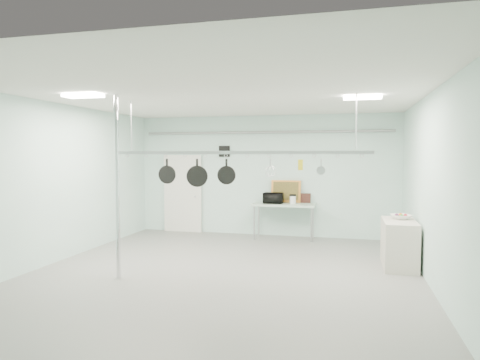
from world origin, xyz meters
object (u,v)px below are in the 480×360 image
(pot_rack, at_px, (236,151))
(fruit_bowl, at_px, (401,217))
(side_cabinet, at_px, (399,244))
(skillet_left, at_px, (167,171))
(prep_table, at_px, (284,206))
(microwave, at_px, (273,198))
(skillet_right, at_px, (226,172))
(chrome_pole, at_px, (117,187))
(skillet_mid, at_px, (197,173))
(coffee_canister, at_px, (293,200))

(pot_rack, bearing_deg, fruit_bowl, 23.10)
(side_cabinet, distance_m, skillet_left, 4.67)
(prep_table, xyz_separation_m, microwave, (-0.28, 0.01, 0.21))
(side_cabinet, relative_size, pot_rack, 0.25)
(skillet_right, bearing_deg, fruit_bowl, 17.40)
(prep_table, height_order, pot_rack, pot_rack)
(pot_rack, bearing_deg, skillet_right, 180.00)
(chrome_pole, height_order, pot_rack, chrome_pole)
(prep_table, xyz_separation_m, side_cabinet, (2.55, -2.20, -0.38))
(skillet_left, xyz_separation_m, skillet_mid, (0.61, 0.00, -0.04))
(chrome_pole, distance_m, microwave, 4.70)
(fruit_bowl, bearing_deg, prep_table, 142.07)
(fruit_bowl, bearing_deg, skillet_mid, -161.21)
(prep_table, height_order, skillet_mid, skillet_mid)
(prep_table, distance_m, coffee_canister, 0.28)
(microwave, height_order, coffee_canister, microwave)
(fruit_bowl, xyz_separation_m, skillet_mid, (-3.76, -1.28, 0.87))
(coffee_canister, bearing_deg, chrome_pole, -120.82)
(prep_table, bearing_deg, microwave, 178.07)
(chrome_pole, relative_size, fruit_bowl, 8.45)
(chrome_pole, bearing_deg, side_cabinet, 22.41)
(microwave, bearing_deg, coffee_canister, -176.22)
(prep_table, distance_m, pot_rack, 3.61)
(prep_table, relative_size, side_cabinet, 1.33)
(prep_table, xyz_separation_m, skillet_mid, (-1.16, -3.30, 0.99))
(pot_rack, distance_m, skillet_mid, 0.86)
(skillet_left, relative_size, skillet_mid, 0.85)
(pot_rack, height_order, skillet_right, pot_rack)
(microwave, height_order, skillet_right, skillet_right)
(coffee_canister, xyz_separation_m, skillet_mid, (-1.38, -3.32, 0.81))
(prep_table, bearing_deg, pot_rack, -96.91)
(fruit_bowl, bearing_deg, pot_rack, -156.90)
(fruit_bowl, xyz_separation_m, skillet_left, (-4.36, -1.28, 0.91))
(coffee_canister, xyz_separation_m, fruit_bowl, (2.38, -2.05, -0.06))
(prep_table, distance_m, skillet_left, 3.88)
(skillet_mid, bearing_deg, coffee_canister, 53.80)
(coffee_canister, bearing_deg, skillet_right, -103.69)
(prep_table, distance_m, skillet_mid, 3.63)
(side_cabinet, bearing_deg, microwave, 142.05)
(chrome_pole, bearing_deg, pot_rack, 25.35)
(fruit_bowl, xyz_separation_m, skillet_right, (-3.18, -1.28, 0.90))
(skillet_right, bearing_deg, skillet_left, 175.54)
(prep_table, bearing_deg, chrome_pole, -118.71)
(prep_table, distance_m, skillet_right, 3.50)
(pot_rack, height_order, microwave, pot_rack)
(coffee_canister, height_order, skillet_left, skillet_left)
(fruit_bowl, height_order, skillet_right, skillet_right)
(pot_rack, height_order, skillet_left, pot_rack)
(side_cabinet, distance_m, microwave, 3.64)
(pot_rack, relative_size, coffee_canister, 23.72)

